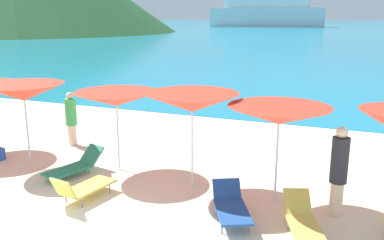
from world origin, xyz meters
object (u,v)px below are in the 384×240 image
beachgoer_2 (339,169)px  cruise_ship (267,9)px  umbrella_2 (116,99)px  umbrella_4 (279,115)px  umbrella_1 (24,92)px  umbrella_3 (192,102)px  lounge_chair_0 (75,165)px  beachgoer_3 (71,118)px  lounge_chair_5 (83,187)px  lounge_chair_4 (231,205)px  lounge_chair_3 (303,222)px

beachgoer_2 → cruise_ship: cruise_ship is taller
umbrella_2 → beachgoer_2: size_ratio=1.23×
umbrella_4 → beachgoer_2: bearing=-3.4°
umbrella_1 → umbrella_3: bearing=2.3°
umbrella_4 → beachgoer_2: (1.25, -0.08, -0.97)m
umbrella_2 → lounge_chair_0: 2.00m
beachgoer_3 → cruise_ship: (-28.13, 159.43, 6.03)m
lounge_chair_0 → beachgoer_3: (-1.69, 2.10, 0.63)m
umbrella_3 → beachgoer_2: (3.25, -0.25, -1.06)m
lounge_chair_5 → cruise_ship: (-30.93, 162.72, 6.62)m
beachgoer_3 → lounge_chair_4: bearing=67.5°
umbrella_4 → cruise_ship: cruise_ship is taller
beachgoer_2 → cruise_ship: size_ratio=0.04×
umbrella_2 → cruise_ship: size_ratio=0.05×
umbrella_2 → beachgoer_2: bearing=-6.7°
umbrella_1 → lounge_chair_3: (7.48, -1.18, -1.71)m
lounge_chair_4 → umbrella_2: bearing=128.8°
lounge_chair_0 → lounge_chair_4: (4.39, -0.84, 0.04)m
beachgoer_2 → umbrella_1: bearing=-75.7°
umbrella_3 → beachgoer_3: (-4.75, 1.70, -1.16)m
umbrella_4 → lounge_chair_0: size_ratio=1.33×
lounge_chair_4 → lounge_chair_5: bearing=159.4°
umbrella_1 → cruise_ship: (-28.16, 161.31, 4.92)m
lounge_chair_0 → beachgoer_3: bearing=143.6°
lounge_chair_4 → beachgoer_2: size_ratio=0.82×
lounge_chair_4 → cruise_ship: (-34.21, 162.36, 6.62)m
umbrella_1 → beachgoer_3: size_ratio=1.36×
lounge_chair_5 → lounge_chair_0: bearing=-37.6°
umbrella_2 → lounge_chair_0: (-0.81, -0.79, -1.64)m
umbrella_3 → umbrella_4: (2.00, -0.18, -0.08)m
lounge_chair_0 → umbrella_4: bearing=17.3°
lounge_chair_4 → beachgoer_3: beachgoer_3 is taller
umbrella_4 → beachgoer_3: size_ratio=1.34×
lounge_chair_5 → cruise_ship: 165.76m
umbrella_4 → cruise_ship: bearing=102.2°
umbrella_3 → lounge_chair_0: umbrella_3 is taller
beachgoer_3 → beachgoer_2: bearing=79.6°
umbrella_3 → umbrella_1: bearing=-177.7°
umbrella_2 → lounge_chair_4: umbrella_2 is taller
umbrella_3 → lounge_chair_3: bearing=-26.5°
lounge_chair_0 → lounge_chair_4: size_ratio=1.11×
umbrella_2 → beachgoer_3: 3.00m
umbrella_4 → beachgoer_2: 1.59m
umbrella_2 → lounge_chair_4: size_ratio=1.49×
umbrella_1 → umbrella_2: umbrella_1 is taller
umbrella_2 → umbrella_4: 4.28m
umbrella_4 → lounge_chair_0: bearing=-177.5°
umbrella_3 → umbrella_4: size_ratio=1.03×
umbrella_4 → lounge_chair_0: 5.35m
lounge_chair_0 → lounge_chair_3: lounge_chair_3 is taller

